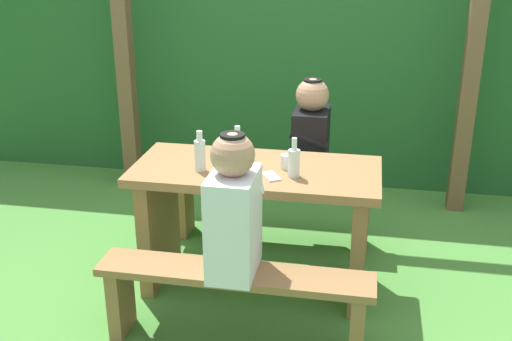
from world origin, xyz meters
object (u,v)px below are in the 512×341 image
at_px(bench_far, 272,199).
at_px(bottle_left, 238,149).
at_px(bottle_center, 200,154).
at_px(cell_phone, 271,176).
at_px(drinking_glass, 287,162).
at_px(picnic_table, 256,207).
at_px(person_white_shirt, 233,210).
at_px(person_black_coat, 311,138).
at_px(bottle_right, 294,162).
at_px(bench_near, 235,292).

distance_m(bench_far, bottle_left, 0.80).
height_order(bench_far, bottle_center, bottle_center).
bearing_deg(cell_phone, drinking_glass, 36.10).
height_order(picnic_table, person_white_shirt, person_white_shirt).
xyz_separation_m(person_black_coat, bottle_right, (-0.03, -0.68, 0.08)).
relative_size(bench_near, bottle_right, 6.34).
distance_m(picnic_table, bottle_right, 0.41).
xyz_separation_m(bench_far, drinking_glass, (0.17, -0.56, 0.49)).
bearing_deg(drinking_glass, bottle_center, -165.34).
relative_size(person_white_shirt, bottle_right, 3.26).
xyz_separation_m(bench_near, person_white_shirt, (-0.00, 0.00, 0.45)).
bearing_deg(cell_phone, bottle_right, -15.31).
relative_size(picnic_table, cell_phone, 10.00).
bearing_deg(bottle_right, drinking_glass, 115.06).
bearing_deg(person_white_shirt, drinking_glass, 74.11).
distance_m(picnic_table, cell_phone, 0.30).
height_order(bottle_center, cell_phone, bottle_center).
xyz_separation_m(bottle_right, cell_phone, (-0.12, -0.03, -0.08)).
distance_m(person_white_shirt, bottle_center, 0.57).
xyz_separation_m(picnic_table, bench_far, (0.00, 0.59, -0.20)).
distance_m(bench_near, bottle_right, 0.76).
relative_size(bench_far, bottle_right, 6.34).
distance_m(person_black_coat, drinking_glass, 0.57).
bearing_deg(bench_far, bottle_left, -100.98).
bearing_deg(bottle_left, person_white_shirt, -79.71).
bearing_deg(bottle_center, bench_near, -58.56).
distance_m(picnic_table, drinking_glass, 0.33).
height_order(bench_near, bottle_right, bottle_right).
distance_m(bottle_left, bottle_center, 0.22).
xyz_separation_m(bottle_right, bottle_center, (-0.52, -0.00, 0.01)).
bearing_deg(cell_phone, bench_near, -133.78).
bearing_deg(bottle_right, bench_near, -114.81).
xyz_separation_m(bench_near, drinking_glass, (0.17, 0.61, 0.49)).
height_order(person_black_coat, bottle_right, person_black_coat).
distance_m(bench_far, drinking_glass, 0.77).
xyz_separation_m(picnic_table, drinking_glass, (0.17, 0.02, 0.29)).
height_order(person_black_coat, drinking_glass, person_black_coat).
bearing_deg(bench_near, drinking_glass, 74.25).
height_order(bench_far, person_white_shirt, person_white_shirt).
bearing_deg(bench_near, person_white_shirt, 101.08).
bearing_deg(bench_near, bench_far, 90.00).
height_order(person_black_coat, cell_phone, person_black_coat).
relative_size(bench_near, bench_far, 1.00).
bearing_deg(picnic_table, drinking_glass, 7.18).
bearing_deg(bottle_right, picnic_table, 156.97).
bearing_deg(bottle_left, person_black_coat, 57.28).
height_order(picnic_table, bench_far, picnic_table).
relative_size(picnic_table, drinking_glass, 17.66).
distance_m(bench_near, cell_phone, 0.66).
bearing_deg(picnic_table, person_black_coat, 66.62).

